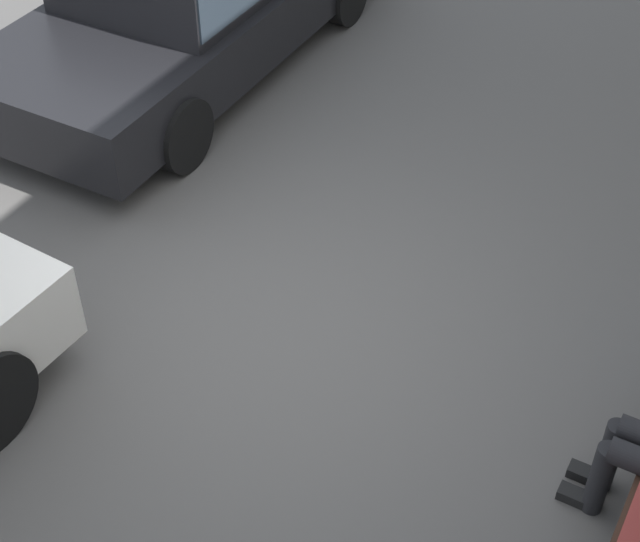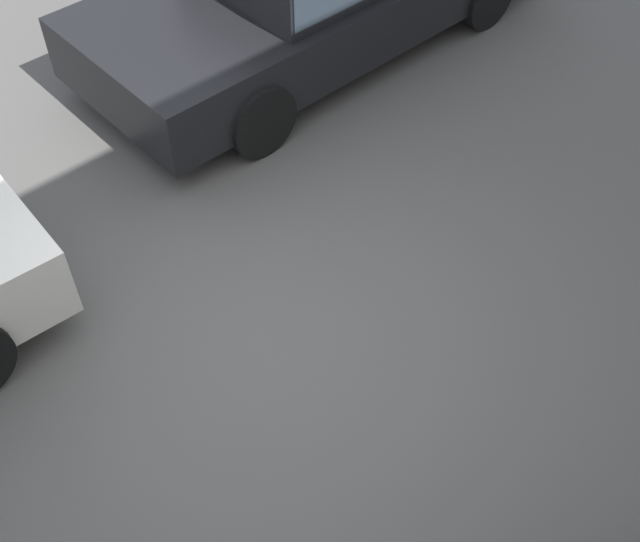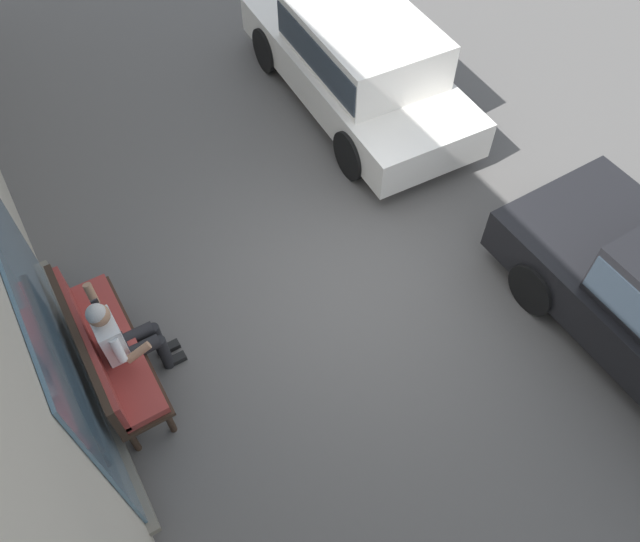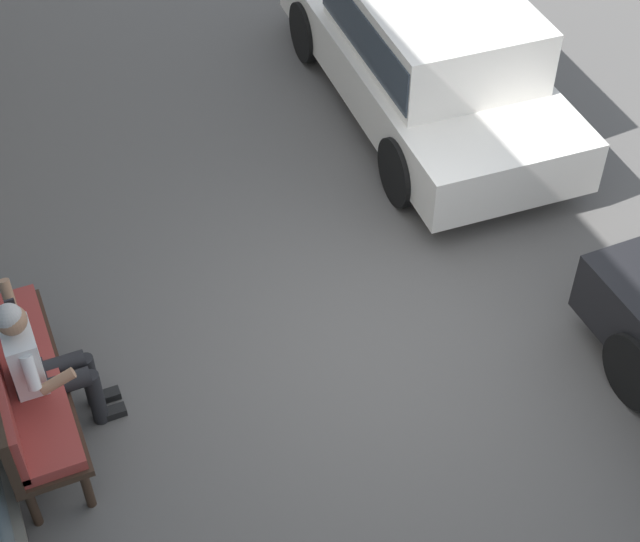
# 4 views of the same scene
# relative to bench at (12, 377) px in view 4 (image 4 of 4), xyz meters

# --- Properties ---
(ground_plane) EXTENTS (60.00, 60.00, 0.00)m
(ground_plane) POSITION_rel_bench_xyz_m (-0.26, -2.90, -0.61)
(ground_plane) COLOR #565451
(bench) EXTENTS (1.93, 0.55, 1.04)m
(bench) POSITION_rel_bench_xyz_m (0.00, 0.00, 0.00)
(bench) COLOR #332319
(bench) RESTS_ON ground_plane
(person_on_phone) EXTENTS (0.73, 0.74, 1.38)m
(person_on_phone) POSITION_rel_bench_xyz_m (-0.06, -0.23, 0.12)
(person_on_phone) COLOR black
(person_on_phone) RESTS_ON ground_plane
(parked_car_mid) EXTENTS (4.46, 2.01, 1.48)m
(parked_car_mid) POSITION_rel_bench_xyz_m (2.57, -4.78, 0.20)
(parked_car_mid) COLOR white
(parked_car_mid) RESTS_ON ground_plane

